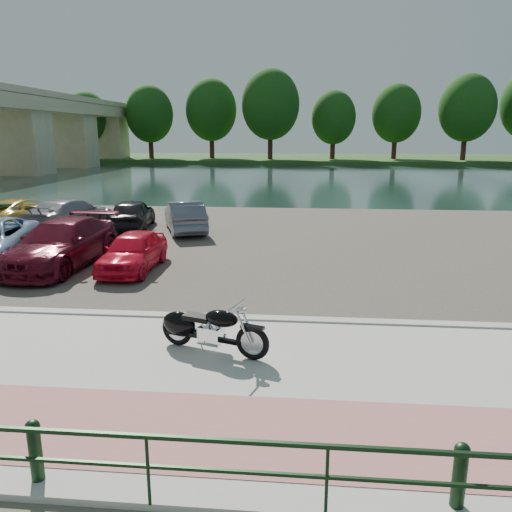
% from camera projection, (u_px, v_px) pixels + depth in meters
% --- Properties ---
extents(ground, '(200.00, 200.00, 0.00)m').
position_uv_depth(ground, '(212.00, 359.00, 9.62)').
color(ground, '#595447').
rests_on(ground, ground).
extents(promenade, '(60.00, 6.00, 0.10)m').
position_uv_depth(promenade, '(202.00, 382.00, 8.64)').
color(promenade, '#B2B1A7').
rests_on(promenade, ground).
extents(pink_path, '(60.00, 2.00, 0.01)m').
position_uv_depth(pink_path, '(181.00, 429.00, 7.18)').
color(pink_path, '#A85F66').
rests_on(pink_path, promenade).
extents(kerb, '(60.00, 0.30, 0.14)m').
position_uv_depth(kerb, '(227.00, 319.00, 11.53)').
color(kerb, '#B2B1A7').
rests_on(kerb, ground).
extents(parking_lot, '(60.00, 18.00, 0.04)m').
position_uv_depth(parking_lot, '(260.00, 240.00, 20.25)').
color(parking_lot, '#413B34').
rests_on(parking_lot, ground).
extents(river, '(120.00, 40.00, 0.00)m').
position_uv_depth(river, '(285.00, 178.00, 48.29)').
color(river, '#182C29').
rests_on(river, ground).
extents(far_bank, '(120.00, 24.00, 0.60)m').
position_uv_depth(far_bank, '(292.00, 159.00, 79.16)').
color(far_bank, '#234117').
rests_on(far_bank, ground).
extents(bridge, '(7.00, 56.00, 8.55)m').
position_uv_depth(bridge, '(9.00, 120.00, 50.44)').
color(bridge, tan).
rests_on(bridge, ground).
extents(railing, '(24.04, 0.05, 0.90)m').
position_uv_depth(railing, '(147.00, 452.00, 5.56)').
color(railing, black).
rests_on(railing, promenade).
extents(bollards, '(10.68, 0.18, 0.81)m').
position_uv_depth(bollards, '(22.00, 447.00, 6.06)').
color(bollards, black).
rests_on(bollards, promenade).
extents(far_trees, '(70.25, 10.68, 12.52)m').
position_uv_depth(far_trees, '(322.00, 110.00, 71.06)').
color(far_trees, '#341B12').
rests_on(far_trees, far_bank).
extents(motorcycle, '(2.26, 1.04, 1.05)m').
position_uv_depth(motorcycle, '(204.00, 328.00, 9.70)').
color(motorcycle, black).
rests_on(motorcycle, promenade).
extents(car_3, '(2.40, 5.29, 1.50)m').
position_uv_depth(car_3, '(61.00, 244.00, 16.03)').
color(car_3, '#540C1B').
rests_on(car_3, parking_lot).
extents(car_4, '(1.49, 3.62, 1.23)m').
position_uv_depth(car_4, '(133.00, 251.00, 15.63)').
color(car_4, red).
rests_on(car_4, parking_lot).
extents(car_6, '(2.65, 5.06, 1.36)m').
position_uv_depth(car_6, '(21.00, 213.00, 22.63)').
color(car_6, '#AF9128').
rests_on(car_6, parking_lot).
extents(car_7, '(2.87, 5.22, 1.43)m').
position_uv_depth(car_7, '(70.00, 215.00, 22.01)').
color(car_7, gray).
rests_on(car_7, parking_lot).
extents(car_8, '(2.09, 4.15, 1.35)m').
position_uv_depth(car_8, '(132.00, 214.00, 22.50)').
color(car_8, black).
rests_on(car_8, parking_lot).
extents(car_9, '(2.78, 4.35, 1.35)m').
position_uv_depth(car_9, '(185.00, 216.00, 21.76)').
color(car_9, slate).
rests_on(car_9, parking_lot).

